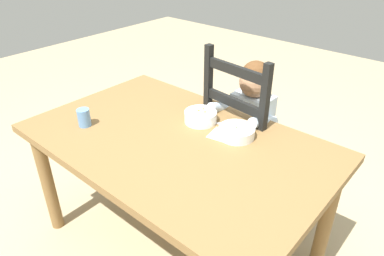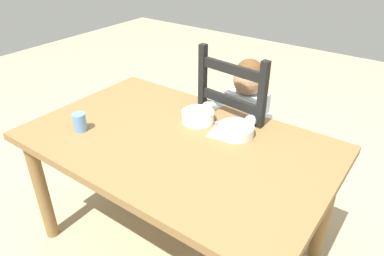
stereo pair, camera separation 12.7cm
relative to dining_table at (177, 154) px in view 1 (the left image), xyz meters
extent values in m
plane|color=tan|center=(0.00, 0.00, -0.62)|extent=(8.00, 8.00, 0.00)
cube|color=olive|center=(0.00, 0.00, 0.07)|extent=(1.46, 0.91, 0.04)
cylinder|color=olive|center=(-0.65, -0.38, -0.28)|extent=(0.07, 0.07, 0.67)
cylinder|color=olive|center=(-0.65, 0.38, -0.28)|extent=(0.07, 0.07, 0.67)
cylinder|color=olive|center=(0.65, 0.38, -0.28)|extent=(0.07, 0.07, 0.67)
cube|color=black|center=(0.09, 0.55, -0.17)|extent=(0.46, 0.46, 0.02)
cube|color=black|center=(0.30, 0.72, -0.40)|extent=(0.04, 0.04, 0.44)
cube|color=black|center=(-0.08, 0.76, -0.40)|extent=(0.04, 0.04, 0.44)
cube|color=black|center=(0.26, 0.34, -0.40)|extent=(0.04, 0.04, 0.44)
cube|color=black|center=(-0.12, 0.39, -0.40)|extent=(0.04, 0.04, 0.44)
cube|color=black|center=(0.26, 0.34, 0.14)|extent=(0.04, 0.04, 0.59)
cube|color=black|center=(-0.12, 0.39, 0.14)|extent=(0.04, 0.04, 0.59)
cube|color=black|center=(0.07, 0.36, 0.35)|extent=(0.36, 0.06, 0.05)
cube|color=black|center=(0.07, 0.36, 0.17)|extent=(0.36, 0.06, 0.05)
cube|color=silver|center=(0.09, 0.52, 0.00)|extent=(0.22, 0.14, 0.32)
sphere|color=#A87A57|center=(0.09, 0.52, 0.24)|extent=(0.17, 0.17, 0.17)
sphere|color=brown|center=(0.09, 0.52, 0.28)|extent=(0.16, 0.16, 0.16)
cylinder|color=#3F4C72|center=(0.04, 0.40, -0.39)|extent=(0.07, 0.07, 0.46)
cylinder|color=#3F4C72|center=(0.15, 0.40, -0.39)|extent=(0.07, 0.07, 0.46)
cylinder|color=silver|center=(-0.04, 0.42, 0.08)|extent=(0.06, 0.24, 0.13)
cylinder|color=silver|center=(0.22, 0.42, 0.08)|extent=(0.06, 0.24, 0.13)
cylinder|color=white|center=(0.20, 0.20, 0.12)|extent=(0.17, 0.17, 0.05)
cylinder|color=white|center=(0.20, 0.20, 0.09)|extent=(0.08, 0.08, 0.01)
cylinder|color=#4D9D35|center=(0.20, 0.20, 0.12)|extent=(0.14, 0.14, 0.03)
sphere|color=#4E9040|center=(0.18, 0.20, 0.14)|extent=(0.01, 0.01, 0.01)
sphere|color=green|center=(0.20, 0.21, 0.14)|extent=(0.01, 0.01, 0.01)
sphere|color=green|center=(0.21, 0.23, 0.14)|extent=(0.01, 0.01, 0.01)
sphere|color=#4FA438|center=(0.20, 0.20, 0.14)|extent=(0.01, 0.01, 0.01)
cylinder|color=white|center=(-0.02, 0.20, 0.12)|extent=(0.17, 0.17, 0.06)
cylinder|color=white|center=(-0.02, 0.20, 0.09)|extent=(0.07, 0.07, 0.01)
cylinder|color=orange|center=(-0.02, 0.20, 0.13)|extent=(0.14, 0.14, 0.03)
cube|color=orange|center=(-0.03, 0.24, 0.14)|extent=(0.02, 0.02, 0.01)
cube|color=orange|center=(0.00, 0.22, 0.14)|extent=(0.02, 0.02, 0.01)
cube|color=orange|center=(-0.03, 0.20, 0.14)|extent=(0.02, 0.02, 0.01)
cube|color=silver|center=(0.10, 0.27, 0.09)|extent=(0.08, 0.07, 0.00)
ellipsoid|color=silver|center=(0.04, 0.23, 0.10)|extent=(0.05, 0.05, 0.01)
cylinder|color=#6092CD|center=(-0.44, -0.21, 0.14)|extent=(0.06, 0.06, 0.09)
cube|color=white|center=(0.15, 0.17, 0.09)|extent=(0.14, 0.13, 0.00)
camera|label=1|loc=(1.00, -1.04, 0.99)|focal=33.33mm
camera|label=2|loc=(0.90, -1.12, 0.99)|focal=33.33mm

